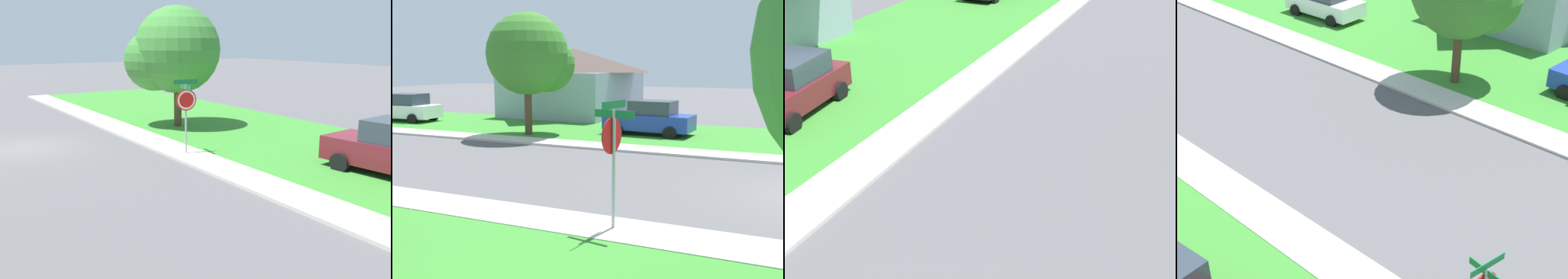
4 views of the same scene
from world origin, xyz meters
TOP-DOWN VIEW (x-y plane):
  - sidewalk_east at (4.70, 12.00)m, footprint 1.40×56.00m
  - lawn_east at (9.40, 12.00)m, footprint 8.00×56.00m
  - sidewalk_west at (-4.70, 12.00)m, footprint 1.40×56.00m
  - car_white_kerbside_mid at (8.12, 22.97)m, footprint 2.17×4.37m

SIDE VIEW (x-z plane):
  - lawn_east at x=9.40m, z-range 0.00..0.08m
  - sidewalk_east at x=4.70m, z-range 0.00..0.10m
  - sidewalk_west at x=-4.70m, z-range 0.00..0.10m
  - car_white_kerbside_mid at x=8.12m, z-range -0.01..1.75m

